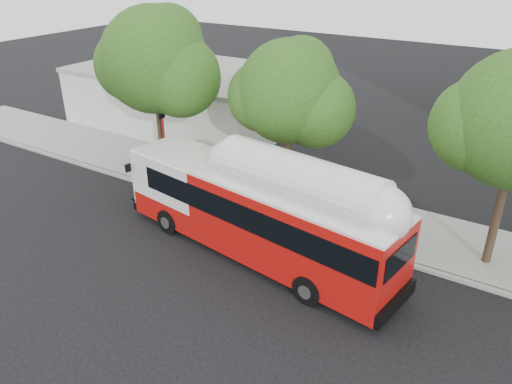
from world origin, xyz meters
TOP-DOWN VIEW (x-y plane):
  - ground at (0.00, 0.00)m, footprint 120.00×120.00m
  - sidewalk at (0.00, 6.50)m, footprint 60.00×5.00m
  - curb_strip at (0.00, 3.90)m, footprint 60.00×0.30m
  - red_curb_segment at (-3.00, 3.90)m, footprint 10.00×0.32m
  - street_tree_left at (-8.53, 5.56)m, footprint 6.67×5.80m
  - street_tree_mid at (-0.59, 6.06)m, footprint 5.75×5.00m
  - low_commercial_bldg at (-14.00, 14.00)m, footprint 16.20×10.20m
  - transit_bus at (0.20, 1.22)m, footprint 14.54×4.87m
  - signal_pole at (-7.77, 4.40)m, footprint 0.12×0.41m

SIDE VIEW (x-z plane):
  - ground at x=0.00m, z-range 0.00..0.00m
  - sidewalk at x=0.00m, z-range 0.00..0.15m
  - curb_strip at x=0.00m, z-range 0.00..0.15m
  - red_curb_segment at x=-3.00m, z-range 0.00..0.16m
  - transit_bus at x=0.20m, z-range -0.14..4.10m
  - low_commercial_bldg at x=-14.00m, z-range 0.03..4.28m
  - signal_pole at x=-7.77m, z-range 0.06..4.37m
  - street_tree_mid at x=-0.59m, z-range 1.60..10.22m
  - street_tree_left at x=-8.53m, z-range 1.73..11.47m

